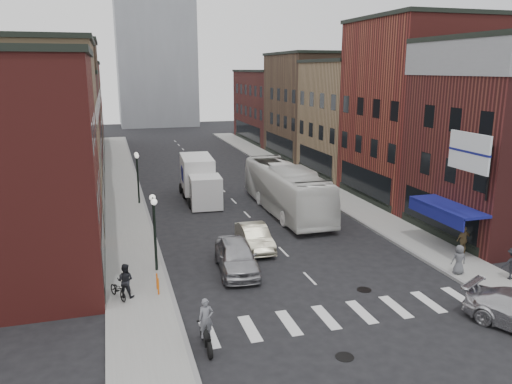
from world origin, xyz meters
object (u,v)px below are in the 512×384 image
box_truck (199,180)px  ped_left_solo (125,280)px  ped_right_b (464,240)px  transit_bus (286,189)px  streetlamp_near (154,219)px  sedan_left_far (255,237)px  parked_bicycle (118,290)px  streetlamp_far (137,168)px  motorcycle_rider (206,326)px  ped_right_c (459,260)px  sedan_left_near (236,256)px  billboard_sign (470,153)px  bike_rack (158,284)px

box_truck → ped_left_solo: bearing=-107.1°
ped_right_b → transit_bus: bearing=-64.9°
streetlamp_near → box_truck: (4.83, 14.11, -1.22)m
sedan_left_far → parked_bicycle: sedan_left_far is taller
sedan_left_far → streetlamp_far: bearing=117.8°
transit_bus → sedan_left_far: 8.27m
streetlamp_near → transit_bus: (10.38, 8.89, -1.16)m
ped_right_b → ped_left_solo: bearing=-4.1°
motorcycle_rider → ped_right_c: size_ratio=1.35×
streetlamp_far → sedan_left_near: (4.06, -15.00, -2.08)m
transit_bus → ped_right_c: size_ratio=8.21×
motorcycle_rider → ped_right_c: 14.05m
ped_right_b → box_truck: bearing=-58.9°
streetlamp_near → billboard_sign: bearing=-12.3°
streetlamp_far → streetlamp_near: bearing=-90.0°
sedan_left_far → parked_bicycle: size_ratio=2.84×
streetlamp_near → sedan_left_far: streetlamp_near is taller
transit_bus → sedan_left_far: bearing=-122.6°
ped_right_b → ped_right_c: 3.27m
billboard_sign → ped_right_b: size_ratio=2.27×
billboard_sign → sedan_left_far: size_ratio=0.86×
bike_rack → ped_left_solo: (-1.46, -0.13, 0.41)m
billboard_sign → streetlamp_near: bearing=167.7°
streetlamp_near → transit_bus: bearing=40.6°
transit_bus → billboard_sign: bearing=-65.4°
ped_right_b → streetlamp_near: bearing=-13.4°
sedan_left_far → parked_bicycle: bearing=-146.9°
bike_rack → transit_bus: 15.74m
billboard_sign → bike_rack: bearing=177.2°
parked_bicycle → streetlamp_far: bearing=59.5°
box_truck → parked_bicycle: bearing=-108.0°
bike_rack → sedan_left_far: sedan_left_far is taller
billboard_sign → transit_bus: 14.29m
sedan_left_near → ped_right_b: (12.94, -1.47, 0.13)m
sedan_left_near → ped_left_solo: (-5.72, -1.83, 0.12)m
box_truck → ped_right_c: (9.97, -19.01, -0.77)m
sedan_left_far → ped_right_b: 11.94m
box_truck → motorcycle_rider: size_ratio=3.87×
bike_rack → ped_right_b: 17.21m
transit_bus → ped_right_c: (4.42, -13.79, -0.84)m
sedan_left_near → parked_bicycle: sedan_left_near is taller
ped_right_c → ped_right_b: bearing=-122.5°
sedan_left_far → ped_right_c: bearing=-36.3°
streetlamp_far → bike_rack: 16.87m
ped_right_c → parked_bicycle: bearing=2.8°
sedan_left_far → sedan_left_near: bearing=-120.5°
motorcycle_rider → sedan_left_far: size_ratio=0.48×
sedan_left_far → ped_right_b: (11.07, -4.47, 0.25)m
ped_right_c → sedan_left_far: bearing=-28.2°
sedan_left_far → parked_bicycle: 9.31m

